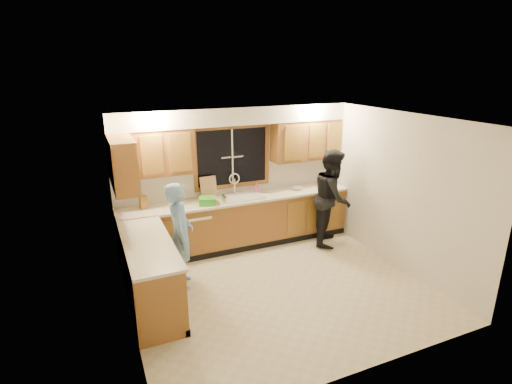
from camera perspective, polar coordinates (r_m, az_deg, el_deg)
floor at (r=6.15m, az=3.14°, el=-13.39°), size 4.20×4.20×0.00m
ceiling at (r=5.31m, az=3.60°, el=10.38°), size 4.20×4.20×0.00m
wall_back at (r=7.27m, az=-3.40°, el=2.35°), size 4.20×0.00×4.20m
wall_left at (r=5.08m, az=-18.44°, el=-5.55°), size 0.00×3.80×3.80m
wall_right at (r=6.77m, az=19.43°, el=0.19°), size 0.00×3.80×3.80m
base_cabinets_back at (r=7.26m, az=-2.46°, el=-4.40°), size 4.20×0.60×0.88m
base_cabinets_left at (r=5.76m, az=-14.99°, el=-11.27°), size 0.60×1.90×0.88m
countertop_back at (r=7.09m, az=-2.46°, el=-0.99°), size 4.20×0.63×0.04m
countertop_left at (r=5.56m, az=-15.22°, el=-7.10°), size 0.63×1.90×0.04m
upper_cabinets_left at (r=6.63m, az=-14.66°, el=5.41°), size 1.35×0.33×0.75m
upper_cabinets_right at (r=7.59m, az=7.19°, el=7.37°), size 1.35×0.33×0.75m
upper_cabinets_return at (r=5.98m, az=-18.50°, el=3.75°), size 0.33×0.90×0.75m
soffit at (r=6.89m, az=-3.05°, el=10.84°), size 4.20×0.35×0.30m
window_frame at (r=7.17m, az=-3.42°, el=5.03°), size 1.44×0.03×1.14m
sink at (r=7.12m, az=-2.52°, el=-1.22°), size 0.86×0.52×0.57m
dishwasher at (r=7.03m, az=-8.93°, el=-5.65°), size 0.60×0.56×0.82m
stove at (r=5.27m, az=-13.98°, el=-14.03°), size 0.58×0.75×0.90m
man at (r=5.95m, az=-10.76°, el=-6.11°), size 0.50×0.66×1.60m
woman at (r=7.35m, az=10.85°, el=-0.77°), size 1.05×1.09×1.76m
knife_block at (r=6.77m, az=-15.79°, el=-1.46°), size 0.14×0.12×0.21m
cutting_board at (r=7.05m, az=-6.79°, el=0.64°), size 0.30×0.12×0.39m
dish_crate at (r=6.78m, az=-6.97°, el=-1.26°), size 0.33×0.32×0.13m
soap_bottle at (r=7.32m, az=0.07°, el=0.56°), size 0.09×0.09×0.19m
bowl at (r=7.58m, az=5.91°, el=0.53°), size 0.21×0.21×0.05m
can_left at (r=6.85m, az=-4.70°, el=-0.94°), size 0.09×0.09×0.13m
can_right at (r=6.77m, az=-4.47°, el=-1.21°), size 0.09×0.09×0.13m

